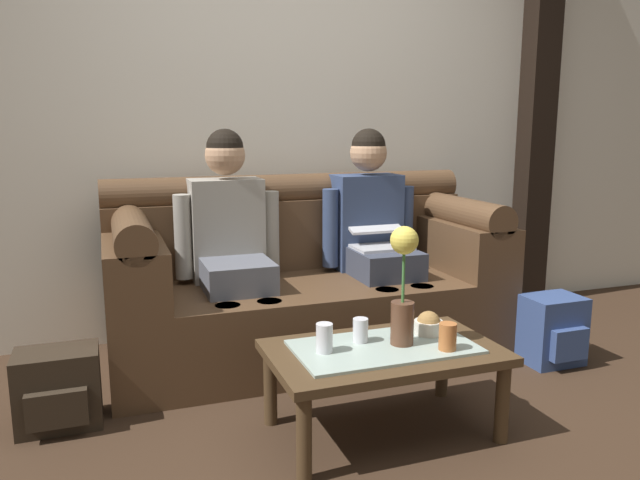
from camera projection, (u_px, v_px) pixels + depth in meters
The scene contains 14 objects.
ground_plane at pixel (401, 453), 2.34m from camera, with size 14.00×14.00×0.00m, color #382619.
back_wall_patterned at pixel (277, 89), 3.65m from camera, with size 6.00×0.12×2.90m, color silver.
timber_pillar at pixel (537, 94), 4.13m from camera, with size 0.20×0.20×2.90m, color black.
couch at pixel (305, 285), 3.36m from camera, with size 2.08×0.88×0.96m.
person_left at pixel (231, 239), 3.17m from camera, with size 0.56×0.67×1.22m.
person_right at pixel (374, 230), 3.44m from camera, with size 0.56×0.67×1.22m.
coffee_table at pixel (384, 359), 2.44m from camera, with size 0.92×0.55×0.37m.
flower_vase at pixel (403, 284), 2.41m from camera, with size 0.11×0.11×0.48m.
snack_bowl at pixel (428, 325), 2.57m from camera, with size 0.12×0.12×0.10m.
cup_near_left at pixel (360, 330), 2.46m from camera, with size 0.06×0.06×0.10m, color silver.
cup_near_right at pixel (448, 337), 2.38m from camera, with size 0.07×0.07×0.11m, color #B26633.
cup_far_center at pixel (324, 338), 2.35m from camera, with size 0.07×0.07×0.11m, color silver.
backpack_left at pixel (58, 390), 2.53m from camera, with size 0.33×0.27×0.33m.
backpack_right at pixel (553, 330), 3.20m from camera, with size 0.29×0.27×0.36m.
Camera 1 is at (-1.02, -1.92, 1.24)m, focal length 34.26 mm.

